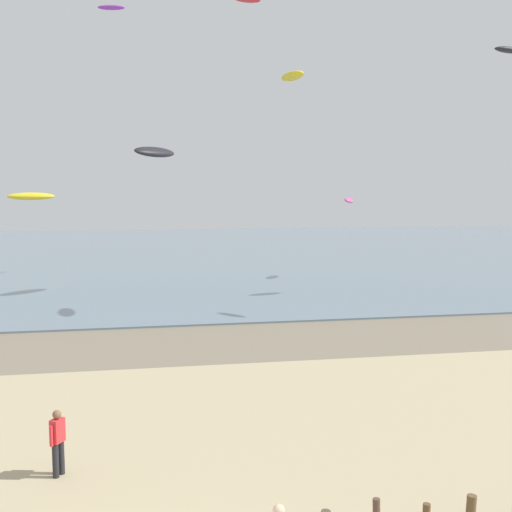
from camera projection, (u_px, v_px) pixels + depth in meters
name	position (u px, v px, depth m)	size (l,w,h in m)	color
wet_sand_strip	(148.00, 346.00, 29.06)	(120.00, 7.21, 0.01)	#7A6D59
sea	(144.00, 254.00, 66.81)	(160.00, 70.00, 0.10)	slate
groyne_near	(506.00, 509.00, 13.75)	(16.40, 0.31, 0.90)	brown
person_by_waterline	(58.00, 441.00, 16.05)	(0.38, 0.50, 1.71)	#232328
kite_aloft_0	(111.00, 8.00, 44.74)	(1.90, 0.61, 0.30)	purple
kite_aloft_1	(292.00, 76.00, 34.16)	(2.52, 0.81, 0.40)	yellow
kite_aloft_2	(155.00, 152.00, 41.35)	(3.45, 1.10, 0.55)	black
kite_aloft_3	(349.00, 200.00, 48.69)	(2.03, 0.65, 0.33)	#E54C99
kite_aloft_4	(247.00, 0.00, 48.78)	(2.17, 0.69, 0.35)	red
kite_aloft_6	(31.00, 196.00, 48.98)	(3.53, 1.13, 0.57)	yellow
kite_aloft_9	(509.00, 50.00, 39.71)	(2.40, 0.77, 0.38)	black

